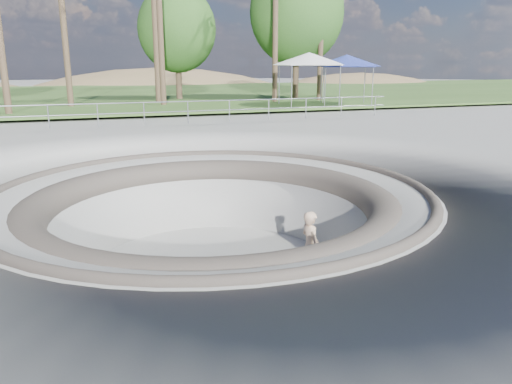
% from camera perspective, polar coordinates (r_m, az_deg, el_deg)
% --- Properties ---
extents(ground, '(180.00, 180.00, 0.00)m').
position_cam_1_polar(ground, '(11.69, -5.18, 0.11)').
color(ground, gray).
rests_on(ground, ground).
extents(skate_bowl, '(14.00, 14.00, 4.10)m').
position_cam_1_polar(skate_bowl, '(12.27, -4.98, -8.19)').
color(skate_bowl, gray).
rests_on(skate_bowl, ground).
extents(grass_strip, '(180.00, 36.00, 0.12)m').
position_cam_1_polar(grass_strip, '(45.14, -16.15, 10.63)').
color(grass_strip, '#345522').
rests_on(grass_strip, ground).
extents(distant_hills, '(103.20, 45.00, 28.60)m').
position_cam_1_polar(distant_hills, '(69.18, -13.85, 5.93)').
color(distant_hills, olive).
rests_on(distant_hills, ground).
extents(safety_railing, '(25.00, 0.06, 1.03)m').
position_cam_1_polar(safety_railing, '(23.25, -12.67, 8.77)').
color(safety_railing, gray).
rests_on(safety_railing, ground).
extents(skateboard, '(0.88, 0.36, 0.09)m').
position_cam_1_polar(skateboard, '(11.43, 6.11, -10.01)').
color(skateboard, brown).
rests_on(skateboard, ground).
extents(skater, '(0.44, 0.62, 1.60)m').
position_cam_1_polar(skater, '(11.11, 6.22, -6.16)').
color(skater, '#D3AB88').
rests_on(skater, skateboard).
extents(canopy_white, '(6.33, 6.33, 3.23)m').
position_cam_1_polar(canopy_white, '(32.05, 6.08, 14.88)').
color(canopy_white, gray).
rests_on(canopy_white, ground).
extents(canopy_blue, '(5.72, 5.72, 3.11)m').
position_cam_1_polar(canopy_blue, '(33.26, 10.33, 14.54)').
color(canopy_blue, gray).
rests_on(canopy_blue, ground).
extents(bushy_tree_mid, '(5.64, 5.12, 8.13)m').
position_cam_1_polar(bushy_tree_mid, '(38.18, -9.03, 17.89)').
color(bushy_tree_mid, brown).
rests_on(bushy_tree_mid, ground).
extents(bushy_tree_right, '(7.00, 6.36, 10.09)m').
position_cam_1_polar(bushy_tree_right, '(38.96, 4.70, 19.75)').
color(bushy_tree_right, brown).
rests_on(bushy_tree_right, ground).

